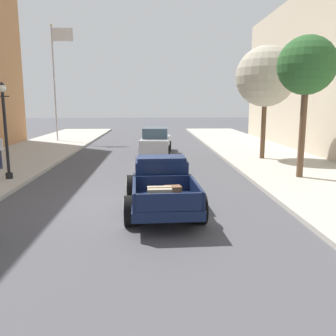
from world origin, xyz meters
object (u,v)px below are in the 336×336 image
Objects in this scene: street_lamp_near at (5,123)px; street_tree_second at (266,77)px; car_background_silver at (156,141)px; flagpole at (57,70)px; hotrod_truck_navy at (161,183)px; street_tree_nearest at (307,67)px.

street_tree_second is at bearing 22.53° from street_lamp_near.
car_background_silver is 10.32m from street_lamp_near.
car_background_silver is 11.64m from flagpole.
flagpole is at bearing 96.86° from street_lamp_near.
street_lamp_near is at bearing -83.14° from flagpole.
street_tree_second is (11.94, 4.95, 2.18)m from street_lamp_near.
street_tree_second is at bearing -36.61° from flagpole.
street_tree_second is at bearing -28.88° from car_background_silver.
flagpole is (-7.86, 6.97, 5.00)m from car_background_silver.
flagpole is at bearing 112.71° from hotrod_truck_navy.
street_tree_nearest is at bearing -48.05° from flagpole.
street_tree_nearest reaches higher than hotrod_truck_navy.
car_background_silver is 10.93m from street_tree_nearest.
flagpole is 1.62× the size of street_tree_nearest.
hotrod_truck_navy is 21.16m from flagpole.
street_tree_nearest is (11.95, -0.15, 2.21)m from street_lamp_near.
hotrod_truck_navy is 7.37m from street_lamp_near.
flagpole is 1.51× the size of street_tree_second.
flagpole reaches higher than hotrod_truck_navy.
street_tree_nearest is (5.84, 3.63, 3.84)m from hotrod_truck_navy.
street_tree_second is (13.77, -10.23, -1.20)m from flagpole.
car_background_silver is 7.74m from street_tree_second.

